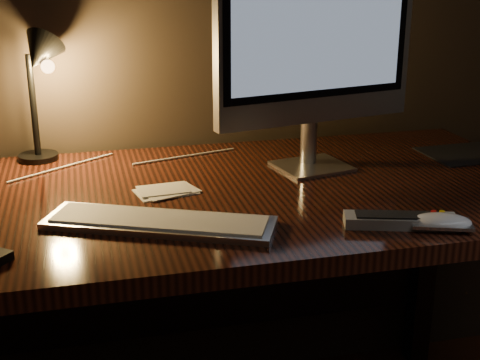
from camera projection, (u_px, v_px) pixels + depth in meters
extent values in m
cube|color=#3F180E|center=(201.00, 201.00, 1.46)|extent=(1.60, 0.75, 0.04)
cube|color=black|center=(424.00, 258.00, 2.05)|extent=(0.06, 0.06, 0.71)
cube|color=black|center=(180.00, 251.00, 1.86)|extent=(1.48, 0.02, 0.51)
cube|color=silver|center=(312.00, 166.00, 1.62)|extent=(0.19, 0.18, 0.01)
cylinder|color=silver|center=(309.00, 140.00, 1.62)|extent=(0.05, 0.05, 0.11)
cube|color=silver|center=(317.00, 32.00, 1.51)|extent=(0.50, 0.13, 0.41)
cube|color=black|center=(320.00, 20.00, 1.48)|extent=(0.47, 0.10, 0.35)
cube|color=#8599B6|center=(321.00, 21.00, 1.48)|extent=(0.43, 0.09, 0.31)
cube|color=silver|center=(159.00, 222.00, 1.27)|extent=(0.45, 0.29, 0.02)
cube|color=black|center=(468.00, 154.00, 1.72)|extent=(0.23, 0.19, 0.00)
ellipsoid|color=white|center=(441.00, 224.00, 1.25)|extent=(0.13, 0.09, 0.02)
cube|color=#989C9E|center=(400.00, 221.00, 1.27)|extent=(0.22, 0.11, 0.02)
cube|color=black|center=(401.00, 215.00, 1.26)|extent=(0.17, 0.09, 0.00)
cylinder|color=red|center=(401.00, 214.00, 1.26)|extent=(0.01, 0.01, 0.00)
cylinder|color=#0C8C19|center=(401.00, 214.00, 1.26)|extent=(0.01, 0.01, 0.00)
cylinder|color=gold|center=(401.00, 214.00, 1.26)|extent=(0.01, 0.01, 0.00)
cylinder|color=#1433BF|center=(401.00, 214.00, 1.26)|extent=(0.01, 0.01, 0.00)
cube|color=white|center=(166.00, 191.00, 1.45)|extent=(0.14, 0.11, 0.01)
cylinder|color=black|center=(39.00, 157.00, 1.68)|extent=(0.11, 0.11, 0.01)
cylinder|color=black|center=(33.00, 105.00, 1.64)|extent=(0.02, 0.02, 0.25)
cone|color=black|center=(39.00, 54.00, 1.57)|extent=(0.16, 0.16, 0.13)
sphere|color=#FFB266|center=(48.00, 67.00, 1.56)|extent=(0.03, 0.03, 0.03)
cylinder|color=white|center=(126.00, 163.00, 1.64)|extent=(0.54, 0.24, 0.01)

